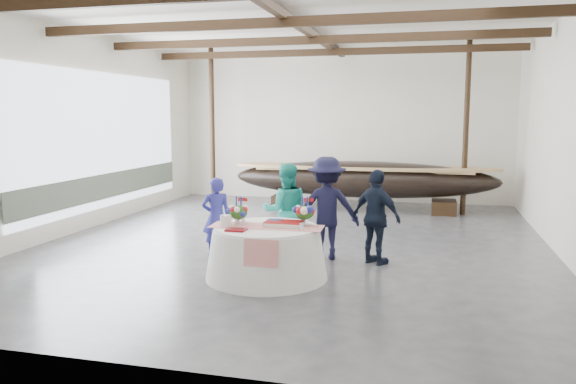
# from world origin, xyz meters

# --- Properties ---
(floor) EXTENTS (10.00, 12.00, 0.01)m
(floor) POSITION_xyz_m (0.00, 0.00, 0.00)
(floor) COLOR #3D3D42
(floor) RESTS_ON ground
(wall_back) EXTENTS (10.00, 0.02, 4.50)m
(wall_back) POSITION_xyz_m (0.00, 6.00, 2.25)
(wall_back) COLOR silver
(wall_back) RESTS_ON ground
(wall_front) EXTENTS (10.00, 0.02, 4.50)m
(wall_front) POSITION_xyz_m (0.00, -6.00, 2.25)
(wall_front) COLOR silver
(wall_front) RESTS_ON ground
(wall_left) EXTENTS (0.02, 12.00, 4.50)m
(wall_left) POSITION_xyz_m (-5.00, 0.00, 2.25)
(wall_left) COLOR silver
(wall_left) RESTS_ON ground
(wall_right) EXTENTS (0.02, 12.00, 4.50)m
(wall_right) POSITION_xyz_m (5.00, 0.00, 2.25)
(wall_right) COLOR silver
(wall_right) RESTS_ON ground
(ceiling) EXTENTS (10.00, 12.00, 0.01)m
(ceiling) POSITION_xyz_m (0.00, 0.00, 4.50)
(ceiling) COLOR white
(ceiling) RESTS_ON wall_back
(pavilion_structure) EXTENTS (9.80, 11.76, 4.50)m
(pavilion_structure) POSITION_xyz_m (0.00, 0.74, 4.00)
(pavilion_structure) COLOR black
(pavilion_structure) RESTS_ON ground
(open_bay) EXTENTS (0.03, 7.00, 3.20)m
(open_bay) POSITION_xyz_m (-4.95, 1.00, 1.83)
(open_bay) COLOR silver
(open_bay) RESTS_ON ground
(longboat_display) EXTENTS (7.23, 1.45, 1.36)m
(longboat_display) POSITION_xyz_m (0.85, 4.22, 0.87)
(longboat_display) COLOR black
(longboat_display) RESTS_ON ground
(banquet_table) EXTENTS (1.96, 1.96, 0.84)m
(banquet_table) POSITION_xyz_m (0.13, -2.59, 0.42)
(banquet_table) COLOR silver
(banquet_table) RESTS_ON ground
(tabletop_items) EXTENTS (1.84, 0.97, 0.40)m
(tabletop_items) POSITION_xyz_m (0.13, -2.46, 0.99)
(tabletop_items) COLOR red
(tabletop_items) RESTS_ON banquet_table
(guest_woman_blue) EXTENTS (0.64, 0.57, 1.48)m
(guest_woman_blue) POSITION_xyz_m (-1.17, -1.46, 0.74)
(guest_woman_blue) COLOR navy
(guest_woman_blue) RESTS_ON ground
(guest_woman_teal) EXTENTS (1.01, 0.89, 1.74)m
(guest_woman_teal) POSITION_xyz_m (0.10, -1.25, 0.87)
(guest_woman_teal) COLOR teal
(guest_woman_teal) RESTS_ON ground
(guest_man_left) EXTENTS (1.34, 0.98, 1.87)m
(guest_man_left) POSITION_xyz_m (0.84, -1.13, 0.93)
(guest_man_left) COLOR black
(guest_man_left) RESTS_ON ground
(guest_man_right) EXTENTS (1.05, 0.87, 1.67)m
(guest_man_right) POSITION_xyz_m (1.75, -1.29, 0.84)
(guest_man_right) COLOR black
(guest_man_right) RESTS_ON ground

